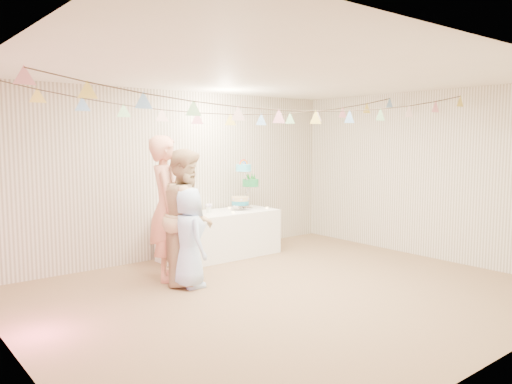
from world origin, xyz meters
TOP-DOWN VIEW (x-y plane):
  - floor at (0.00, 0.00)m, footprint 6.00×6.00m
  - ceiling at (0.00, 0.00)m, footprint 6.00×6.00m
  - back_wall at (0.00, 2.50)m, footprint 6.00×6.00m
  - front_wall at (0.00, -2.50)m, footprint 6.00×6.00m
  - left_wall at (-3.00, 0.00)m, footprint 5.00×5.00m
  - right_wall at (3.00, 0.00)m, footprint 5.00×5.00m
  - table at (0.46, 2.03)m, footprint 1.90×0.76m
  - cake_stand at (1.01, 2.08)m, footprint 0.68×0.40m
  - cake_bottom at (0.86, 2.02)m, footprint 0.31×0.31m
  - cake_middle at (1.19, 2.17)m, footprint 0.27×0.27m
  - cake_top_tier at (0.95, 2.05)m, footprint 0.25×0.25m
  - platter at (-0.19, 1.98)m, footprint 0.35×0.35m
  - posy at (0.29, 2.08)m, footprint 0.13×0.13m
  - person_adult_a at (-0.80, 1.44)m, footprint 0.72×0.83m
  - person_adult_b at (-0.66, 1.14)m, footprint 1.03×1.07m
  - person_child at (-0.76, 0.94)m, footprint 0.47×0.66m
  - bunting_back at (0.00, 1.10)m, footprint 5.60×1.10m
  - bunting_front at (0.00, -0.20)m, footprint 5.60×0.90m
  - tealight_0 at (-0.34, 1.88)m, footprint 0.04×0.04m
  - tealight_1 at (0.11, 2.21)m, footprint 0.04×0.04m
  - tealight_2 at (0.56, 1.81)m, footprint 0.04×0.04m
  - tealight_3 at (0.81, 2.25)m, footprint 0.04×0.04m
  - tealight_4 at (1.28, 1.85)m, footprint 0.04×0.04m

SIDE VIEW (x-z plane):
  - floor at x=0.00m, z-range 0.00..0.00m
  - table at x=0.46m, z-range 0.00..0.71m
  - person_child at x=-0.76m, z-range 0.00..1.26m
  - tealight_0 at x=-0.34m, z-range 0.71..0.74m
  - tealight_1 at x=0.11m, z-range 0.71..0.74m
  - tealight_2 at x=0.56m, z-range 0.71..0.74m
  - tealight_3 at x=0.81m, z-range 0.71..0.74m
  - tealight_4 at x=1.28m, z-range 0.71..0.74m
  - platter at x=-0.19m, z-range 0.75..0.77m
  - posy at x=0.29m, z-range 0.75..0.90m
  - cake_bottom at x=0.86m, z-range 0.76..0.91m
  - person_adult_b at x=-0.66m, z-range 0.00..1.74m
  - person_adult_a at x=-0.80m, z-range 0.00..1.90m
  - cake_middle at x=1.19m, z-range 1.00..1.22m
  - cake_stand at x=1.01m, z-range 0.75..1.51m
  - back_wall at x=0.00m, z-range 1.30..1.30m
  - front_wall at x=0.00m, z-range 1.30..1.30m
  - left_wall at x=-3.00m, z-range 1.30..1.30m
  - right_wall at x=3.00m, z-range 1.30..1.30m
  - cake_top_tier at x=0.95m, z-range 1.28..1.47m
  - bunting_front at x=0.00m, z-range 2.14..2.50m
  - bunting_back at x=0.00m, z-range 2.15..2.55m
  - ceiling at x=0.00m, z-range 2.60..2.60m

